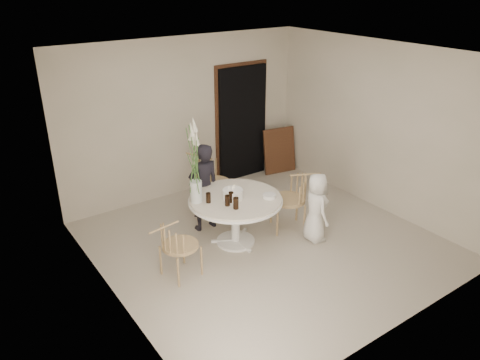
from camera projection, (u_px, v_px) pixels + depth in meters
ground at (265, 242)px, 6.85m from camera, size 4.50×4.50×0.00m
room_shell at (268, 137)px, 6.19m from camera, size 4.50×4.50×4.50m
doorway at (242, 124)px, 8.66m from camera, size 1.00×0.10×2.10m
door_trim at (241, 120)px, 8.66m from camera, size 1.12×0.03×2.22m
table at (235, 205)px, 6.60m from camera, size 1.33×1.33×0.73m
picture_frame at (279, 150)px, 9.11m from camera, size 0.68×0.30×0.87m
chair_far at (206, 176)px, 7.51m from camera, size 0.67×0.70×0.96m
chair_right at (297, 193)px, 7.02m from camera, size 0.66×0.64×0.90m
chair_left at (173, 243)px, 5.84m from camera, size 0.53×0.50×0.82m
girl at (204, 187)px, 6.96m from camera, size 0.50×0.33×1.37m
boy at (316, 208)px, 6.72m from camera, size 0.46×0.58×1.04m
birthday_cake at (233, 194)px, 6.50m from camera, size 0.28×0.28×0.19m
cola_tumbler_a at (227, 201)px, 6.30m from camera, size 0.08×0.08×0.15m
cola_tumbler_b at (236, 203)px, 6.21m from camera, size 0.10×0.10×0.16m
cola_tumbler_c at (208, 198)px, 6.38m from camera, size 0.09×0.09×0.14m
cola_tumbler_d at (231, 197)px, 6.39m from camera, size 0.07×0.07×0.15m
plate_stack at (269, 196)px, 6.54m from camera, size 0.19×0.19×0.05m
flower_vase at (195, 168)px, 6.23m from camera, size 0.16×0.16×1.22m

